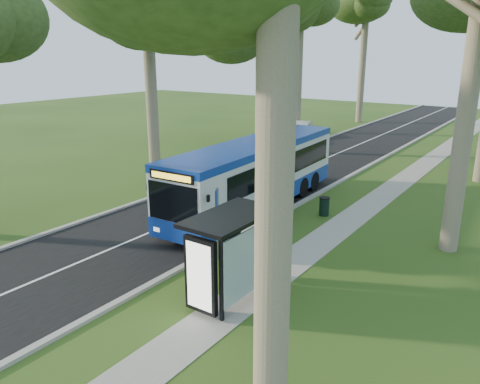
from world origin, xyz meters
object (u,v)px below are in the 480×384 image
(bus_stop_sign, at_px, (217,216))
(litter_bin, at_px, (324,206))
(bus, at_px, (255,175))
(car_silver, at_px, (301,129))
(bus_shelter, at_px, (226,245))
(car_white, at_px, (286,135))

(bus_stop_sign, bearing_deg, litter_bin, 56.09)
(bus, distance_m, car_silver, 21.26)
(bus, bearing_deg, bus_shelter, -65.23)
(bus_stop_sign, distance_m, car_silver, 27.54)
(bus_stop_sign, distance_m, car_white, 24.04)
(bus_shelter, relative_size, car_silver, 0.75)
(bus_shelter, bearing_deg, bus_stop_sign, 132.79)
(bus_shelter, relative_size, car_white, 0.76)
(bus, height_order, bus_shelter, bus)
(bus_shelter, bearing_deg, bus, 117.97)
(bus_shelter, bearing_deg, car_silver, 113.81)
(car_white, bearing_deg, litter_bin, -75.75)
(bus_stop_sign, height_order, litter_bin, bus_stop_sign)
(bus, xyz_separation_m, litter_bin, (3.31, 0.96, -1.28))
(litter_bin, relative_size, car_silver, 0.21)
(bus, bearing_deg, car_silver, 108.78)
(bus, xyz_separation_m, bus_shelter, (4.31, -8.30, 0.22))
(car_silver, bearing_deg, bus_stop_sign, -81.26)
(bus_stop_sign, bearing_deg, car_silver, 86.79)
(bus, height_order, litter_bin, bus)
(bus, bearing_deg, bus_stop_sign, -72.76)
(bus_shelter, height_order, car_silver, bus_shelter)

